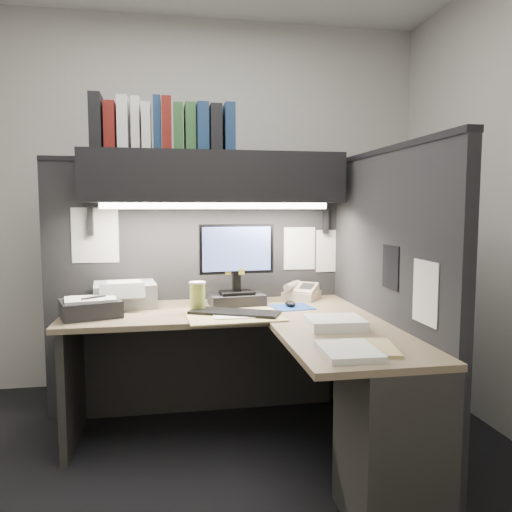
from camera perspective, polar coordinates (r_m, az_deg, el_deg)
name	(u,v)px	position (r m, az deg, el deg)	size (l,w,h in m)	color
floor	(205,482)	(2.65, -5.81, -24.31)	(3.50, 3.50, 0.00)	black
wall_back	(189,203)	(3.80, -7.70, 5.97)	(3.50, 0.04, 2.70)	#BAB7B1
wall_front	(266,189)	(0.81, 1.21, 7.65)	(3.50, 0.04, 2.70)	#BAB7B1
partition_back	(198,288)	(3.27, -6.63, -3.62)	(1.90, 0.06, 1.60)	black
partition_right	(384,305)	(2.77, 14.45, -5.42)	(0.06, 1.50, 1.60)	black
desk	(292,388)	(2.52, 4.11, -14.79)	(1.70, 1.53, 0.73)	#7D6D4F
overhead_shelf	(214,178)	(3.06, -4.78, 8.91)	(1.55, 0.34, 0.30)	black
task_light_tube	(217,206)	(2.92, -4.50, 5.74)	(0.04, 0.04, 1.32)	white
monitor	(237,273)	(3.03, -2.22, -1.92)	(0.46, 0.23, 0.49)	black
keyboard	(235,313)	(2.76, -2.46, -6.54)	(0.49, 0.16, 0.02)	black
mousepad	(292,307)	(2.98, 4.13, -5.85)	(0.23, 0.21, 0.00)	navy
mouse	(290,304)	(2.98, 3.94, -5.46)	(0.06, 0.09, 0.03)	black
telephone	(302,293)	(3.25, 5.24, -4.19)	(0.20, 0.21, 0.08)	#C6B398
coffee_cup	(197,298)	(2.85, -6.71, -4.76)	(0.09, 0.09, 0.16)	#AAB347
printer	(125,295)	(3.09, -14.74, -4.29)	(0.35, 0.30, 0.14)	gray
notebook_stack	(91,308)	(2.86, -18.38, -5.69)	(0.30, 0.25, 0.09)	black
open_folder	(235,317)	(2.70, -2.44, -6.96)	(0.51, 0.33, 0.01)	tan
paper_stack_a	(335,323)	(2.50, 9.04, -7.58)	(0.27, 0.23, 0.05)	white
paper_stack_b	(349,351)	(2.07, 10.55, -10.67)	(0.22, 0.27, 0.03)	white
manila_stack	(371,348)	(2.16, 13.00, -10.22)	(0.20, 0.26, 0.01)	tan
binder_row	(163,127)	(3.08, -10.55, 14.30)	(0.83, 0.25, 0.31)	black
pinned_papers	(268,253)	(2.93, 1.43, 0.35)	(1.76, 1.31, 0.51)	white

